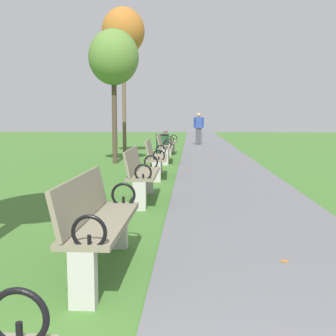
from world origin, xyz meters
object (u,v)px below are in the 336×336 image
object	(u,v)px
park_bench_3	(141,173)
tree_2	(114,58)
park_bench_6	(169,142)
park_bench_5	(164,147)
park_bench_2	(98,221)
trash_bin	(162,146)
park_bench_4	(155,157)
tree_3	(123,33)
pedestrian_walking	(199,127)

from	to	relation	value
park_bench_3	tree_2	distance (m)	6.68
park_bench_3	park_bench_6	distance (m)	9.33
park_bench_3	park_bench_5	world-z (taller)	same
park_bench_3	tree_2	size ratio (longest dim) A/B	0.39
park_bench_3	park_bench_6	size ratio (longest dim) A/B	0.99
park_bench_2	park_bench_3	world-z (taller)	same
park_bench_6	trash_bin	bearing A→B (deg)	-95.01
park_bench_4	trash_bin	world-z (taller)	park_bench_4
park_bench_2	park_bench_6	world-z (taller)	same
park_bench_3	tree_3	bearing A→B (deg)	100.69
pedestrian_walking	trash_bin	distance (m)	7.22
park_bench_3	tree_3	world-z (taller)	tree_3
park_bench_5	park_bench_4	bearing A→B (deg)	-90.00
park_bench_2	pedestrian_walking	distance (m)	18.14
park_bench_2	tree_2	size ratio (longest dim) A/B	0.39
park_bench_2	park_bench_3	bearing A→B (deg)	90.00
park_bench_3	park_bench_5	xyz separation A→B (m)	(0.00, 6.21, 0.00)
pedestrian_walking	park_bench_3	bearing A→B (deg)	-94.80
park_bench_4	pedestrian_walking	xyz separation A→B (m)	(1.24, 11.84, 0.44)
park_bench_6	tree_2	world-z (taller)	tree_2
trash_bin	tree_2	bearing A→B (deg)	-128.17
pedestrian_walking	tree_3	bearing A→B (deg)	-115.45
park_bench_4	pedestrian_walking	distance (m)	11.91
tree_2	trash_bin	size ratio (longest dim) A/B	4.84
tree_3	trash_bin	world-z (taller)	tree_3
park_bench_4	tree_2	bearing A→B (deg)	116.35
park_bench_5	park_bench_2	bearing A→B (deg)	-90.00
park_bench_3	pedestrian_walking	size ratio (longest dim) A/B	0.99
park_bench_4	trash_bin	xyz separation A→B (m)	(-0.15, 4.77, -0.06)
park_bench_3	park_bench_6	world-z (taller)	same
park_bench_5	pedestrian_walking	world-z (taller)	pedestrian_walking
pedestrian_walking	trash_bin	bearing A→B (deg)	-101.08
park_bench_4	park_bench_3	bearing A→B (deg)	-90.00
park_bench_4	pedestrian_walking	size ratio (longest dim) A/B	1.00
park_bench_3	trash_bin	xyz separation A→B (m)	(-0.15, 7.65, -0.06)
tree_2	park_bench_4	bearing A→B (deg)	-63.65
tree_3	pedestrian_walking	bearing A→B (deg)	64.55
tree_3	park_bench_2	bearing A→B (deg)	-82.26
park_bench_5	trash_bin	size ratio (longest dim) A/B	1.92
tree_2	tree_3	bearing A→B (deg)	92.71
park_bench_2	park_bench_5	bearing A→B (deg)	90.00
park_bench_5	trash_bin	xyz separation A→B (m)	(-0.15, 1.44, -0.06)
park_bench_3	pedestrian_walking	xyz separation A→B (m)	(1.24, 14.71, 0.44)
park_bench_6	pedestrian_walking	size ratio (longest dim) A/B	1.00
park_bench_6	pedestrian_walking	distance (m)	5.54
tree_3	trash_bin	xyz separation A→B (m)	(1.49, -1.03, -4.06)
park_bench_5	pedestrian_walking	xyz separation A→B (m)	(1.24, 8.50, 0.44)
park_bench_4	park_bench_6	size ratio (longest dim) A/B	1.00
park_bench_2	park_bench_4	distance (m)	6.26
park_bench_3	pedestrian_walking	bearing A→B (deg)	85.20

